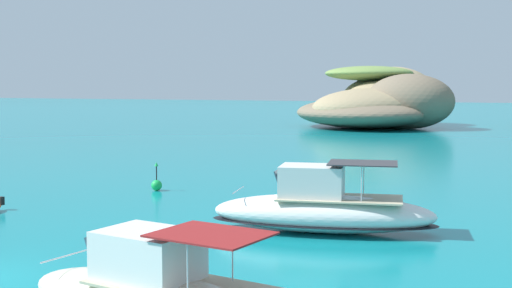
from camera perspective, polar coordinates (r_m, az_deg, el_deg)
name	(u,v)px	position (r m, az deg, el deg)	size (l,w,h in m)	color
islet_large	(381,103)	(88.71, 10.54, 3.45)	(24.64, 28.11, 7.91)	#756651
motorboat_white	(322,210)	(25.09, 5.62, -5.57)	(8.73, 4.03, 2.64)	white
channel_buoy	(157,184)	(35.03, -8.44, -3.40)	(0.56, 0.56, 1.48)	green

